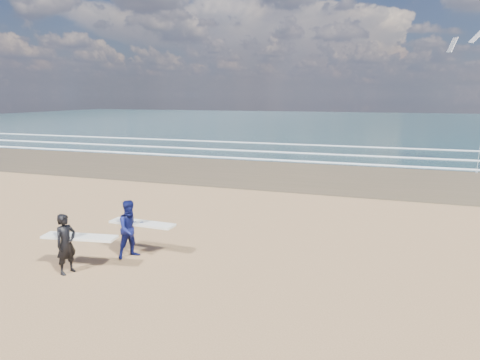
% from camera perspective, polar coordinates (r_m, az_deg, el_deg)
% --- Properties ---
extents(ocean, '(220.00, 100.00, 0.02)m').
position_cam_1_polar(ocean, '(82.56, 26.74, 6.58)').
color(ocean, '#1B383D').
rests_on(ocean, ground).
extents(surfer_near, '(2.25, 1.14, 1.77)m').
position_cam_1_polar(surfer_near, '(13.37, -21.96, -7.78)').
color(surfer_near, black).
rests_on(surfer_near, ground).
extents(surfer_far, '(2.22, 1.22, 1.86)m').
position_cam_1_polar(surfer_far, '(13.99, -14.25, -6.30)').
color(surfer_far, '#0D124B').
rests_on(surfer_far, ground).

